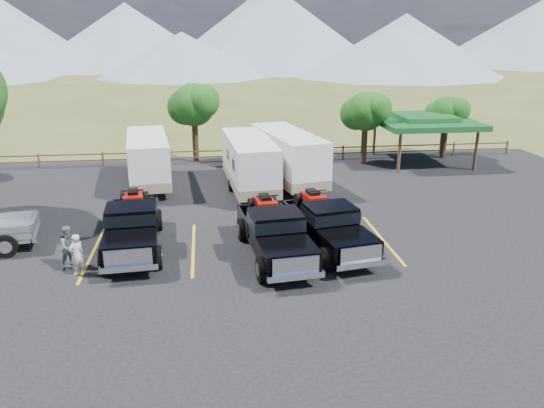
{
  "coord_description": "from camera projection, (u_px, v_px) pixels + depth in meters",
  "views": [
    {
      "loc": [
        -1.32,
        -16.22,
        8.61
      ],
      "look_at": [
        1.33,
        4.68,
        1.6
      ],
      "focal_mm": 35.0,
      "sensor_mm": 36.0,
      "label": 1
    }
  ],
  "objects": [
    {
      "name": "asphalt_lot",
      "position": [
        244.0,
        256.0,
        20.96
      ],
      "size": [
        44.0,
        34.0,
        0.04
      ],
      "primitive_type": "cube",
      "color": "black",
      "rests_on": "ground"
    },
    {
      "name": "rig_right",
      "position": [
        327.0,
        224.0,
        21.56
      ],
      "size": [
        3.01,
        6.44,
        2.07
      ],
      "rotation": [
        0.0,
        0.0,
        0.17
      ],
      "color": "black",
      "rests_on": "asphalt_lot"
    },
    {
      "name": "rig_left",
      "position": [
        133.0,
        225.0,
        21.39
      ],
      "size": [
        2.58,
        6.48,
        2.12
      ],
      "rotation": [
        0.0,
        0.0,
        0.07
      ],
      "color": "black",
      "rests_on": "asphalt_lot"
    },
    {
      "name": "trailer_right",
      "position": [
        288.0,
        158.0,
        30.03
      ],
      "size": [
        3.71,
        8.74,
        3.03
      ],
      "rotation": [
        0.0,
        0.0,
        0.22
      ],
      "color": "white",
      "rests_on": "asphalt_lot"
    },
    {
      "name": "tree_north",
      "position": [
        193.0,
        105.0,
        34.59
      ],
      "size": [
        3.46,
        3.24,
        5.25
      ],
      "color": "black",
      "rests_on": "ground"
    },
    {
      "name": "stall_lines",
      "position": [
        242.0,
        246.0,
        21.89
      ],
      "size": [
        12.12,
        5.5,
        0.01
      ],
      "color": "gold",
      "rests_on": "asphalt_lot"
    },
    {
      "name": "trailer_left",
      "position": [
        148.0,
        160.0,
        29.84
      ],
      "size": [
        2.92,
        8.3,
        2.87
      ],
      "rotation": [
        0.0,
        0.0,
        0.12
      ],
      "color": "white",
      "rests_on": "asphalt_lot"
    },
    {
      "name": "person_b",
      "position": [
        70.0,
        247.0,
        19.73
      ],
      "size": [
        1.02,
        0.99,
        1.65
      ],
      "primitive_type": "imported",
      "rotation": [
        0.0,
        0.0,
        0.69
      ],
      "color": "slate",
      "rests_on": "asphalt_lot"
    },
    {
      "name": "pavilion",
      "position": [
        424.0,
        121.0,
        34.81
      ],
      "size": [
        6.2,
        6.2,
        3.22
      ],
      "color": "brown",
      "rests_on": "ground"
    },
    {
      "name": "person_a",
      "position": [
        77.0,
        255.0,
        19.17
      ],
      "size": [
        0.67,
        0.66,
        1.56
      ],
      "primitive_type": "imported",
      "rotation": [
        0.0,
        0.0,
        3.87
      ],
      "color": "silver",
      "rests_on": "asphalt_lot"
    },
    {
      "name": "ground",
      "position": [
        251.0,
        293.0,
        18.14
      ],
      "size": [
        320.0,
        320.0,
        0.0
      ],
      "primitive_type": "plane",
      "color": "#475223",
      "rests_on": "ground"
    },
    {
      "name": "tree_ne_b",
      "position": [
        447.0,
        113.0,
        35.9
      ],
      "size": [
        2.77,
        2.59,
        4.27
      ],
      "color": "black",
      "rests_on": "ground"
    },
    {
      "name": "mountain_range",
      "position": [
        172.0,
        32.0,
        114.5
      ],
      "size": [
        209.0,
        71.0,
        20.0
      ],
      "color": "gray",
      "rests_on": "ground"
    },
    {
      "name": "trailer_center",
      "position": [
        250.0,
        164.0,
        28.79
      ],
      "size": [
        2.7,
        8.54,
        2.96
      ],
      "rotation": [
        0.0,
        0.0,
        0.07
      ],
      "color": "white",
      "rests_on": "asphalt_lot"
    },
    {
      "name": "rig_center",
      "position": [
        274.0,
        231.0,
        20.73
      ],
      "size": [
        2.72,
        6.47,
        2.1
      ],
      "rotation": [
        0.0,
        0.0,
        0.1
      ],
      "color": "black",
      "rests_on": "asphalt_lot"
    },
    {
      "name": "tree_ne_a",
      "position": [
        365.0,
        112.0,
        34.13
      ],
      "size": [
        3.11,
        2.92,
        4.76
      ],
      "color": "black",
      "rests_on": "ground"
    },
    {
      "name": "rail_fence",
      "position": [
        256.0,
        153.0,
        35.6
      ],
      "size": [
        36.12,
        0.12,
        1.0
      ],
      "color": "brown",
      "rests_on": "ground"
    }
  ]
}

